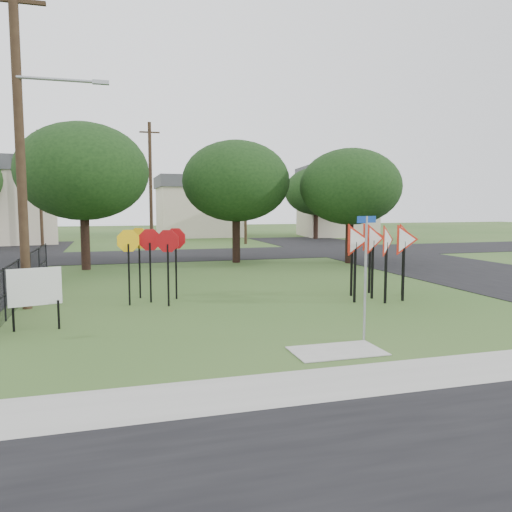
% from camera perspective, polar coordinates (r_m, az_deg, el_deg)
% --- Properties ---
extents(ground, '(140.00, 140.00, 0.00)m').
position_cam_1_polar(ground, '(13.45, 4.82, -8.01)').
color(ground, '#2F501E').
extents(sidewalk, '(30.00, 1.60, 0.02)m').
position_cam_1_polar(sidewalk, '(9.80, 13.85, -13.41)').
color(sidewalk, '#98968F').
rests_on(sidewalk, ground).
extents(planting_strip, '(30.00, 0.80, 0.02)m').
position_cam_1_polar(planting_strip, '(8.85, 17.87, -15.68)').
color(planting_strip, '#2F501E').
rests_on(planting_strip, ground).
extents(street_right, '(8.00, 50.00, 0.02)m').
position_cam_1_polar(street_right, '(27.95, 20.71, -1.14)').
color(street_right, black).
rests_on(street_right, ground).
extents(street_far, '(60.00, 8.00, 0.02)m').
position_cam_1_polar(street_far, '(32.69, -7.77, 0.14)').
color(street_far, black).
rests_on(street_far, ground).
extents(curb_pad, '(2.00, 1.20, 0.02)m').
position_cam_1_polar(curb_pad, '(11.32, 9.23, -10.68)').
color(curb_pad, '#98968F').
rests_on(curb_pad, ground).
extents(street_name_sign, '(0.59, 0.22, 2.96)m').
position_cam_1_polar(street_name_sign, '(11.95, 12.40, -1.57)').
color(street_name_sign, '#989BA1').
rests_on(street_name_sign, ground).
extents(stop_sign_cluster, '(2.29, 2.07, 2.46)m').
position_cam_1_polar(stop_sign_cluster, '(16.79, -11.78, 0.97)').
color(stop_sign_cluster, black).
rests_on(stop_sign_cluster, ground).
extents(yield_sign_cluster, '(3.33, 2.30, 2.65)m').
position_cam_1_polar(yield_sign_cluster, '(17.58, 13.76, 1.50)').
color(yield_sign_cluster, black).
rests_on(yield_sign_cluster, ground).
extents(info_board, '(1.26, 0.37, 1.62)m').
position_cam_1_polar(info_board, '(13.98, -23.94, -3.48)').
color(info_board, black).
rests_on(info_board, ground).
extents(utility_pole_main, '(3.55, 0.33, 10.00)m').
position_cam_1_polar(utility_pole_main, '(17.00, -25.19, 12.03)').
color(utility_pole_main, '#3E2C1C').
rests_on(utility_pole_main, ground).
extents(far_pole_a, '(1.40, 0.24, 9.00)m').
position_cam_1_polar(far_pole_a, '(36.32, -11.95, 7.87)').
color(far_pole_a, '#3E2C1C').
rests_on(far_pole_a, ground).
extents(far_pole_b, '(1.40, 0.24, 8.50)m').
position_cam_1_polar(far_pole_b, '(41.60, -1.21, 7.37)').
color(far_pole_b, '#3E2C1C').
rests_on(far_pole_b, ground).
extents(far_pole_c, '(1.40, 0.24, 9.00)m').
position_cam_1_polar(far_pole_c, '(42.55, -23.45, 7.20)').
color(far_pole_c, '#3E2C1C').
rests_on(far_pole_c, ground).
extents(fence_run, '(0.05, 11.55, 1.50)m').
position_cam_1_polar(fence_run, '(18.83, -24.87, -2.13)').
color(fence_run, black).
rests_on(fence_run, ground).
extents(house_mid, '(8.40, 8.40, 6.20)m').
position_cam_1_polar(house_mid, '(52.91, -6.67, 5.70)').
color(house_mid, beige).
rests_on(house_mid, ground).
extents(house_right, '(8.30, 8.30, 7.20)m').
position_cam_1_polar(house_right, '(53.27, 9.18, 6.20)').
color(house_right, beige).
rests_on(house_right, ground).
extents(tree_near_left, '(6.40, 6.40, 7.27)m').
position_cam_1_polar(tree_near_left, '(26.28, -19.18, 9.08)').
color(tree_near_left, black).
rests_on(tree_near_left, ground).
extents(tree_near_mid, '(6.00, 6.00, 6.80)m').
position_cam_1_polar(tree_near_mid, '(28.03, -2.30, 8.52)').
color(tree_near_mid, black).
rests_on(tree_near_mid, ground).
extents(tree_near_right, '(5.60, 5.60, 6.33)m').
position_cam_1_polar(tree_near_right, '(28.22, 10.73, 7.77)').
color(tree_near_right, black).
rests_on(tree_near_right, ground).
extents(tree_far_right, '(6.00, 6.00, 6.80)m').
position_cam_1_polar(tree_far_right, '(48.00, 6.89, 7.35)').
color(tree_far_right, black).
rests_on(tree_far_right, ground).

